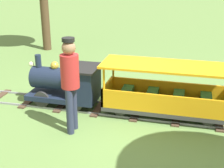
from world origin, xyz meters
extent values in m
plane|color=#608442|center=(0.00, 0.00, 0.00)|extent=(60.00, 60.00, 0.00)
cube|color=gray|center=(-0.27, 0.14, 0.02)|extent=(0.03, 6.05, 0.04)
cube|color=gray|center=(0.27, 0.14, 0.02)|extent=(0.03, 6.05, 0.04)
cube|color=#4C3828|center=(0.00, -1.75, 0.01)|extent=(0.79, 0.14, 0.03)
cube|color=#4C3828|center=(0.00, -0.99, 0.01)|extent=(0.79, 0.14, 0.03)
cube|color=#4C3828|center=(0.00, -0.23, 0.01)|extent=(0.79, 0.14, 0.03)
cube|color=#4C3828|center=(0.00, 0.52, 0.01)|extent=(0.79, 0.14, 0.03)
cube|color=#4C3828|center=(0.00, 1.28, 0.01)|extent=(0.79, 0.14, 0.03)
cube|color=#4C3828|center=(0.00, 2.04, 0.01)|extent=(0.79, 0.14, 0.03)
cube|color=#192338|center=(0.00, 1.27, 0.21)|extent=(0.67, 1.40, 0.10)
cylinder|color=#192338|center=(0.00, 1.47, 0.56)|extent=(0.44, 0.85, 0.44)
cylinder|color=#B7932D|center=(0.00, 1.89, 0.56)|extent=(0.37, 0.02, 0.37)
cylinder|color=#192338|center=(0.00, 1.77, 0.90)|extent=(0.12, 0.12, 0.24)
sphere|color=#B7932D|center=(0.00, 1.42, 0.83)|extent=(0.16, 0.16, 0.16)
cube|color=#192338|center=(0.00, 0.79, 0.54)|extent=(0.67, 0.45, 0.55)
cube|color=black|center=(0.00, 0.79, 0.83)|extent=(0.75, 0.53, 0.04)
sphere|color=#F2EAB2|center=(0.00, 1.92, 0.82)|extent=(0.10, 0.10, 0.10)
cylinder|color=#2D2D2D|center=(-0.27, 1.62, 0.20)|extent=(0.05, 0.32, 0.32)
cylinder|color=#2D2D2D|center=(0.27, 1.62, 0.20)|extent=(0.05, 0.32, 0.32)
cylinder|color=#2D2D2D|center=(-0.27, 0.92, 0.20)|extent=(0.05, 0.32, 0.32)
cylinder|color=#2D2D2D|center=(0.27, 0.92, 0.20)|extent=(0.05, 0.32, 0.32)
cube|color=#3F3F3F|center=(0.00, -0.76, 0.18)|extent=(0.75, 2.25, 0.08)
cube|color=orange|center=(-0.35, -0.76, 0.40)|extent=(0.04, 2.25, 0.35)
cube|color=orange|center=(0.35, -0.76, 0.40)|extent=(0.04, 2.25, 0.35)
cube|color=orange|center=(0.00, 0.35, 0.40)|extent=(0.75, 0.04, 0.35)
cylinder|color=orange|center=(-0.34, 0.32, 0.59)|extent=(0.04, 0.04, 0.75)
cylinder|color=orange|center=(0.34, 0.32, 0.59)|extent=(0.04, 0.04, 0.75)
cube|color=orange|center=(0.00, -0.76, 0.99)|extent=(0.85, 2.35, 0.04)
cube|color=#2D6B33|center=(0.00, -1.49, 0.34)|extent=(0.59, 0.20, 0.24)
cube|color=#2D6B33|center=(0.00, -1.00, 0.34)|extent=(0.59, 0.20, 0.24)
cube|color=#2D6B33|center=(0.00, -0.51, 0.34)|extent=(0.59, 0.20, 0.24)
cube|color=#2D6B33|center=(0.00, -0.02, 0.34)|extent=(0.59, 0.20, 0.24)
cylinder|color=#262626|center=(-0.27, 0.03, 0.16)|extent=(0.04, 0.24, 0.24)
cylinder|color=#262626|center=(0.27, 0.03, 0.16)|extent=(0.04, 0.24, 0.24)
cylinder|color=#262626|center=(-0.27, -1.54, 0.16)|extent=(0.04, 0.24, 0.24)
cylinder|color=#262626|center=(0.27, -1.54, 0.16)|extent=(0.04, 0.24, 0.24)
cylinder|color=#282D47|center=(-1.04, 0.71, 0.40)|extent=(0.12, 0.12, 0.80)
cylinder|color=#282D47|center=(-0.86, 0.71, 0.40)|extent=(0.12, 0.12, 0.80)
cylinder|color=#B22828|center=(-0.95, 0.71, 1.08)|extent=(0.30, 0.30, 0.55)
sphere|color=#936B4C|center=(-0.95, 0.71, 1.46)|extent=(0.22, 0.22, 0.22)
cylinder|color=black|center=(-0.95, 0.71, 1.59)|extent=(0.20, 0.20, 0.06)
cylinder|color=#4C3823|center=(4.10, 3.60, 1.24)|extent=(0.28, 0.28, 2.48)
camera|label=1|loc=(-5.31, -1.11, 2.63)|focal=49.36mm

